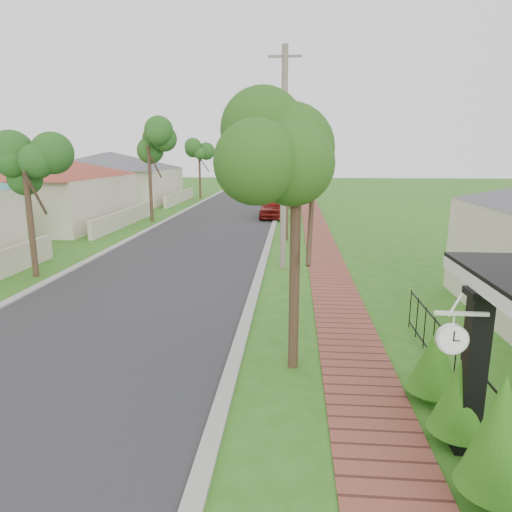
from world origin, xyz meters
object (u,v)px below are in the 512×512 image
at_px(utility_pole, 284,160).
at_px(porch_post, 473,380).
at_px(parked_car_red, 273,207).
at_px(parked_car_white, 266,191).
at_px(station_clock, 453,337).
at_px(near_tree, 297,170).

bearing_deg(utility_pole, porch_post, -74.33).
xyz_separation_m(parked_car_red, parked_car_white, (-1.40, 15.21, -0.10)).
xyz_separation_m(parked_car_white, station_clock, (5.06, -40.99, 1.30)).
distance_m(parked_car_red, utility_pole, 14.82).
bearing_deg(near_tree, utility_pole, 92.95).
distance_m(parked_car_red, station_clock, 26.07).
bearing_deg(station_clock, parked_car_red, 98.07).
xyz_separation_m(near_tree, station_clock, (2.15, -2.90, -2.14)).
xyz_separation_m(utility_pole, station_clock, (2.59, -11.40, -2.20)).
bearing_deg(porch_post, parked_car_red, 99.29).
distance_m(near_tree, station_clock, 4.20).
distance_m(parked_car_red, near_tree, 23.17).
xyz_separation_m(parked_car_white, utility_pole, (2.47, -29.59, 3.50)).
height_order(parked_car_white, station_clock, station_clock).
bearing_deg(utility_pole, station_clock, -77.19).
distance_m(utility_pole, station_clock, 11.90).
bearing_deg(porch_post, station_clock, -140.93).
relative_size(near_tree, station_clock, 7.21).
relative_size(porch_post, near_tree, 0.49).
relative_size(porch_post, utility_pole, 0.31).
distance_m(parked_car_red, parked_car_white, 15.27).
xyz_separation_m(porch_post, parked_car_white, (-5.55, 40.59, -0.47)).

